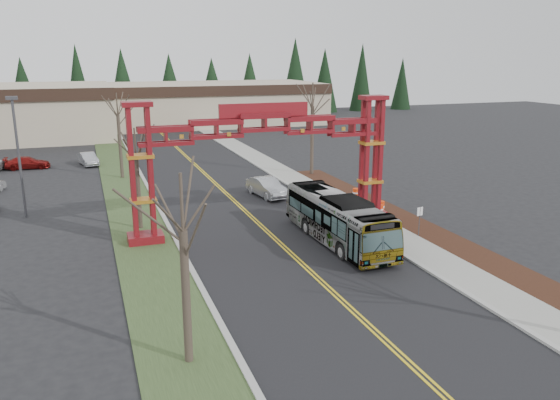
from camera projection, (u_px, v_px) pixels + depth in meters
name	position (u px, v px, depth m)	size (l,w,h in m)	color
ground	(411.00, 365.00, 21.01)	(200.00, 200.00, 0.00)	black
road	(238.00, 204.00, 43.76)	(12.00, 110.00, 0.02)	black
lane_line_left	(236.00, 204.00, 43.72)	(0.12, 100.00, 0.01)	yellow
lane_line_right	(239.00, 204.00, 43.80)	(0.12, 100.00, 0.01)	yellow
curb_right	(309.00, 197.00, 45.75)	(0.30, 110.00, 0.15)	#AAAAA4
sidewalk_right	(324.00, 196.00, 46.22)	(2.60, 110.00, 0.14)	gray
landscape_strip	(464.00, 249.00, 33.42)	(2.60, 50.00, 0.12)	black
grass_median	(135.00, 213.00, 41.15)	(4.00, 110.00, 0.08)	#304422
curb_left	(160.00, 211.00, 41.74)	(0.30, 110.00, 0.15)	#AAAAA4
gateway_arch	(264.00, 143.00, 35.87)	(18.20, 1.60, 8.90)	maroon
retail_building_east	(209.00, 103.00, 96.15)	(38.00, 20.30, 7.00)	#BDAB90
conifer_treeline	(144.00, 84.00, 103.18)	(116.10, 5.60, 13.00)	black
transit_bus	(338.00, 219.00, 34.51)	(2.60, 11.13, 3.10)	#A8ABB0
silver_sedan	(267.00, 187.00, 46.09)	(1.70, 4.87, 1.60)	#A5A8AD
parked_car_mid_a	(27.00, 163.00, 57.45)	(1.82, 4.47, 1.30)	maroon
parked_car_far_a	(88.00, 159.00, 59.41)	(1.46, 4.18, 1.38)	#A7AAAF
bare_tree_median_near	(183.00, 232.00, 19.85)	(3.27, 3.27, 7.52)	#382D26
bare_tree_median_mid	(136.00, 157.00, 36.33)	(2.94, 2.94, 6.96)	#382D26
bare_tree_median_far	(118.00, 116.00, 51.66)	(3.14, 3.14, 8.20)	#382D26
bare_tree_right_far	(313.00, 107.00, 53.01)	(3.41, 3.41, 9.08)	#382D26
light_pole_near	(18.00, 149.00, 39.03)	(0.76, 0.38, 8.81)	#3F3F44
street_sign	(420.00, 216.00, 35.38)	(0.47, 0.13, 2.07)	#3F3F44
barrel_south	(379.00, 211.00, 40.08)	(0.55, 0.55, 1.01)	red
barrel_mid	(380.00, 208.00, 40.56)	(0.60, 0.60, 1.11)	red
barrel_north	(356.00, 194.00, 44.88)	(0.54, 0.54, 1.01)	red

